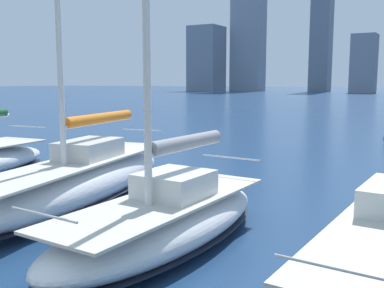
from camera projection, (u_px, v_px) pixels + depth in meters
sailboat_grey at (165, 218)px, 9.90m from camera, size 2.70×7.12×11.00m
sailboat_orange at (80, 179)px, 13.39m from camera, size 3.82×9.76×13.02m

